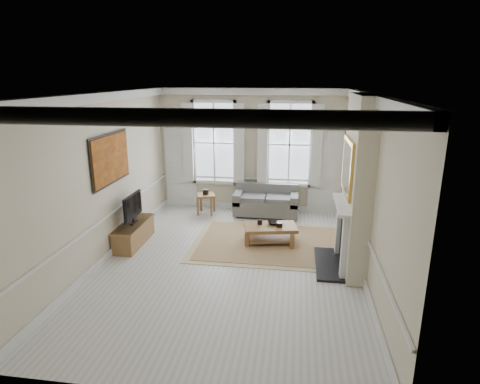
% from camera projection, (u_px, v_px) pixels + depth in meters
% --- Properties ---
extents(floor, '(7.20, 7.20, 0.00)m').
position_uv_depth(floor, '(231.00, 263.00, 8.24)').
color(floor, '#B7B5AD').
rests_on(floor, ground).
extents(ceiling, '(7.20, 7.20, 0.00)m').
position_uv_depth(ceiling, '(229.00, 93.00, 7.29)').
color(ceiling, white).
rests_on(ceiling, back_wall).
extents(back_wall, '(5.20, 0.00, 5.20)m').
position_uv_depth(back_wall, '(252.00, 150.00, 11.19)').
color(back_wall, beige).
rests_on(back_wall, floor).
extents(left_wall, '(0.00, 7.20, 7.20)m').
position_uv_depth(left_wall, '(104.00, 178.00, 8.12)').
color(left_wall, beige).
rests_on(left_wall, floor).
extents(right_wall, '(0.00, 7.20, 7.20)m').
position_uv_depth(right_wall, '(368.00, 188.00, 7.41)').
color(right_wall, beige).
rests_on(right_wall, floor).
extents(window_left, '(1.26, 0.20, 2.20)m').
position_uv_depth(window_left, '(214.00, 143.00, 11.23)').
color(window_left, '#B2BCC6').
rests_on(window_left, back_wall).
extents(window_right, '(1.26, 0.20, 2.20)m').
position_uv_depth(window_right, '(290.00, 145.00, 10.94)').
color(window_right, '#B2BCC6').
rests_on(window_right, back_wall).
extents(door_left, '(0.90, 0.08, 2.30)m').
position_uv_depth(door_left, '(181.00, 168.00, 11.59)').
color(door_left, silver).
rests_on(door_left, floor).
extents(door_right, '(0.90, 0.08, 2.30)m').
position_uv_depth(door_right, '(325.00, 172.00, 11.02)').
color(door_right, silver).
rests_on(door_right, floor).
extents(painting, '(0.05, 1.66, 1.06)m').
position_uv_depth(painting, '(111.00, 159.00, 8.31)').
color(painting, '#B36B1E').
rests_on(painting, left_wall).
extents(chimney_breast, '(0.35, 1.70, 3.38)m').
position_uv_depth(chimney_breast, '(357.00, 185.00, 7.62)').
color(chimney_breast, beige).
rests_on(chimney_breast, floor).
extents(hearth, '(0.55, 1.50, 0.05)m').
position_uv_depth(hearth, '(329.00, 264.00, 8.15)').
color(hearth, black).
rests_on(hearth, floor).
extents(fireplace, '(0.21, 1.45, 1.33)m').
position_uv_depth(fireplace, '(342.00, 232.00, 7.92)').
color(fireplace, silver).
rests_on(fireplace, floor).
extents(mirror, '(0.06, 1.26, 1.06)m').
position_uv_depth(mirror, '(347.00, 167.00, 7.55)').
color(mirror, gold).
rests_on(mirror, chimney_breast).
extents(sofa, '(1.73, 0.84, 0.83)m').
position_uv_depth(sofa, '(266.00, 202.00, 11.03)').
color(sofa, '#585755').
rests_on(sofa, floor).
extents(side_table, '(0.59, 0.59, 0.56)m').
position_uv_depth(side_table, '(206.00, 198.00, 11.08)').
color(side_table, brown).
rests_on(side_table, floor).
extents(rug, '(3.50, 2.60, 0.02)m').
position_uv_depth(rug, '(270.00, 243.00, 9.20)').
color(rug, olive).
rests_on(rug, floor).
extents(coffee_table, '(1.28, 0.90, 0.44)m').
position_uv_depth(coffee_table, '(270.00, 229.00, 9.11)').
color(coffee_table, brown).
rests_on(coffee_table, rug).
extents(ceramic_pot_a, '(0.11, 0.11, 0.11)m').
position_uv_depth(ceramic_pot_a, '(260.00, 222.00, 9.15)').
color(ceramic_pot_a, black).
rests_on(ceramic_pot_a, coffee_table).
extents(ceramic_pot_b, '(0.14, 0.14, 0.10)m').
position_uv_depth(ceramic_pot_b, '(279.00, 225.00, 8.99)').
color(ceramic_pot_b, black).
rests_on(ceramic_pot_b, coffee_table).
extents(bowl, '(0.30, 0.30, 0.06)m').
position_uv_depth(bowl, '(273.00, 223.00, 9.16)').
color(bowl, black).
rests_on(bowl, coffee_table).
extents(tv_stand, '(0.45, 1.40, 0.50)m').
position_uv_depth(tv_stand, '(134.00, 234.00, 9.12)').
color(tv_stand, brown).
rests_on(tv_stand, floor).
extents(tv, '(0.08, 0.90, 0.68)m').
position_uv_depth(tv, '(133.00, 207.00, 8.93)').
color(tv, black).
rests_on(tv, tv_stand).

